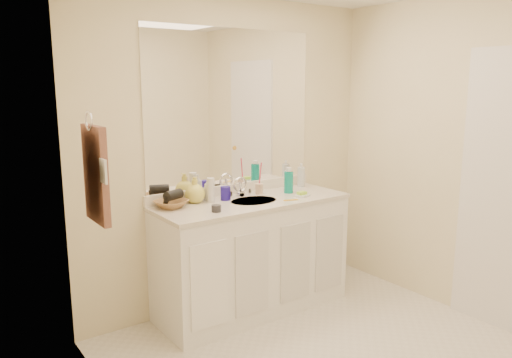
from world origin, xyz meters
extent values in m
cube|color=#F1E4BC|center=(0.00, 1.30, 1.20)|extent=(2.60, 0.02, 2.40)
cube|color=#F1E4BC|center=(-1.30, 0.00, 1.20)|extent=(0.02, 2.60, 2.40)
cube|color=#F1E4BC|center=(1.30, 0.00, 1.20)|extent=(0.02, 2.60, 2.40)
cube|color=white|center=(0.00, 1.02, 0.42)|extent=(1.50, 0.55, 0.85)
cube|color=beige|center=(0.00, 1.02, 0.86)|extent=(1.52, 0.57, 0.03)
cube|color=white|center=(0.00, 1.29, 0.92)|extent=(1.52, 0.03, 0.08)
cylinder|color=#B6AE9F|center=(0.00, 1.00, 0.87)|extent=(0.37, 0.37, 0.02)
cylinder|color=silver|center=(0.00, 1.18, 0.94)|extent=(0.02, 0.02, 0.11)
cube|color=white|center=(0.00, 1.29, 1.56)|extent=(1.48, 0.01, 1.20)
cylinder|color=#221596|center=(-0.16, 1.14, 0.93)|extent=(0.08, 0.08, 0.10)
cylinder|color=beige|center=(0.16, 1.16, 0.92)|extent=(0.08, 0.08, 0.08)
cylinder|color=#DB395B|center=(0.17, 1.16, 1.03)|extent=(0.01, 0.04, 0.21)
cylinder|color=#0B8F7F|center=(0.38, 1.06, 0.97)|extent=(0.08, 0.08, 0.17)
cylinder|color=silver|center=(0.62, 1.18, 0.96)|extent=(0.08, 0.08, 0.17)
cube|color=white|center=(0.39, 0.90, 0.89)|extent=(0.14, 0.13, 0.01)
cube|color=#ACE838|center=(0.39, 0.90, 0.90)|extent=(0.07, 0.05, 0.02)
cube|color=gold|center=(0.23, 0.85, 0.88)|extent=(0.11, 0.06, 0.00)
cylinder|color=#2C2B31|center=(-0.40, 0.89, 0.90)|extent=(0.07, 0.07, 0.05)
cylinder|color=silver|center=(-0.29, 1.15, 0.97)|extent=(0.07, 0.07, 0.18)
imported|color=white|center=(-0.27, 1.21, 0.97)|extent=(0.09, 0.09, 0.18)
imported|color=beige|center=(-0.38, 1.22, 0.96)|extent=(0.08, 0.08, 0.16)
imported|color=#DFD656|center=(-0.39, 1.21, 0.98)|extent=(0.17, 0.17, 0.19)
imported|color=olive|center=(-0.60, 1.17, 0.91)|extent=(0.28, 0.28, 0.05)
cylinder|color=black|center=(-0.58, 1.17, 0.97)|extent=(0.16, 0.12, 0.07)
torus|color=silver|center=(-1.27, 0.77, 1.55)|extent=(0.01, 0.11, 0.11)
cube|color=brown|center=(-1.25, 0.77, 1.25)|extent=(0.04, 0.32, 0.55)
cube|color=silver|center=(-1.27, 0.57, 1.30)|extent=(0.01, 0.08, 0.13)
camera|label=1|loc=(-2.12, -1.98, 1.76)|focal=35.00mm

